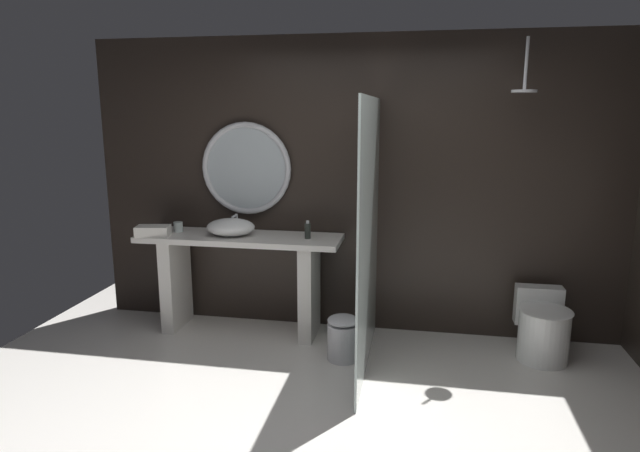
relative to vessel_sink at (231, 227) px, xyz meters
The scene contains 12 objects.
ground_plane 2.11m from the vessel_sink, 55.83° to the right, with size 5.76×5.76×0.00m, color silver.
back_wall_panel 1.16m from the vessel_sink, 17.98° to the left, with size 4.80×0.10×2.60m, color black.
vanity_counter 0.40m from the vessel_sink, 13.20° to the left, with size 1.79×0.51×0.89m.
vessel_sink is the anchor object (origin of this frame).
tumbler_cup 0.52m from the vessel_sink, behind, with size 0.08×0.08×0.09m, color silver.
soap_dispenser 0.69m from the vessel_sink, ahead, with size 0.05×0.05×0.16m.
round_wall_mirror 0.56m from the vessel_sink, 74.26° to the left, with size 0.83×0.05×0.83m.
shower_glass_panel 1.33m from the vessel_sink, 19.70° to the right, with size 0.02×1.48×2.06m, color silver.
rain_shower_head 2.65m from the vessel_sink, ahead, with size 0.19×0.19×0.40m.
toilet 2.73m from the vessel_sink, ahead, with size 0.41×0.56×0.53m.
waste_bin 1.37m from the vessel_sink, 20.86° to the right, with size 0.25×0.25×0.37m.
folded_hand_towel 0.68m from the vessel_sink, 168.17° to the right, with size 0.28×0.17×0.09m, color silver.
Camera 1 is at (0.56, -2.88, 1.96)m, focal length 30.53 mm.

